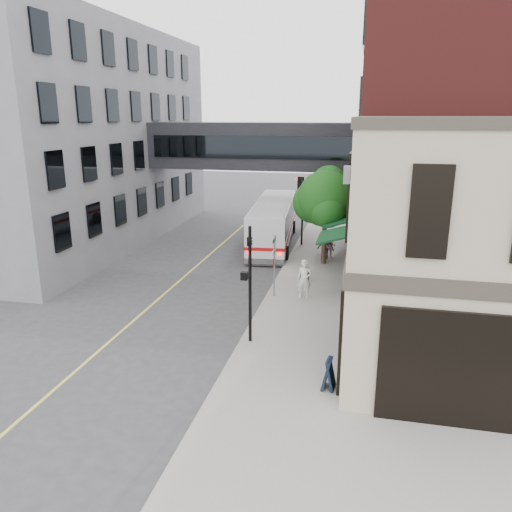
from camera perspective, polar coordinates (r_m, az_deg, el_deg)
The scene contains 17 objects.
ground at distance 17.84m, azimuth -3.45°, elevation -12.66°, with size 120.00×120.00×0.00m, color #38383A.
sidewalk_main at distance 30.33m, azimuth 7.47°, elevation -0.41°, with size 4.00×60.00×0.15m, color gray.
corner_building at distance 18.15m, azimuth 26.67°, elevation 0.45°, with size 10.19×8.12×8.45m.
brick_building at distance 30.58m, azimuth 23.52°, elevation 11.75°, with size 13.76×18.00×14.00m.
opposite_building at distance 37.74m, azimuth -22.60°, elevation 12.41°, with size 14.00×24.00×14.00m, color slate.
skyway_bridge at distance 33.92m, azimuth -0.11°, elevation 12.48°, with size 14.00×3.18×3.00m.
traffic_signal_near at distance 18.36m, azimuth -0.79°, elevation -1.65°, with size 0.44×0.22×4.60m.
traffic_signal_far at distance 32.72m, azimuth 5.12°, elevation 6.72°, with size 0.53×0.28×4.50m.
street_sign_pole at distance 23.35m, azimuth 2.10°, elevation -0.50°, with size 0.08×0.75×3.00m.
street_tree at distance 28.71m, azimuth 7.99°, elevation 6.51°, with size 3.80×3.20×5.60m.
lane_marking at distance 28.07m, azimuth -7.69°, elevation -1.91°, with size 0.12×40.00×0.01m, color #D8CC4C.
bus at distance 33.55m, azimuth 1.99°, elevation 4.01°, with size 3.36×10.90×2.89m.
pedestrian_a at distance 23.50m, azimuth 5.54°, elevation -2.65°, with size 0.67×0.44×1.85m, color white.
pedestrian_b at distance 30.23m, azimuth 8.46°, elevation 1.12°, with size 0.73×0.57×1.50m, color pink.
pedestrian_c at distance 30.14m, azimuth 7.99°, elevation 1.19°, with size 1.03×0.59×1.59m, color black.
newspaper_box at distance 25.81m, azimuth 5.55°, elevation -2.17°, with size 0.40×0.35×0.79m, color #145313.
sandwich_board at distance 16.27m, azimuth 8.32°, elevation -13.19°, with size 0.36×0.57×1.01m, color black.
Camera 1 is at (4.42, -15.04, 8.52)m, focal length 35.00 mm.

